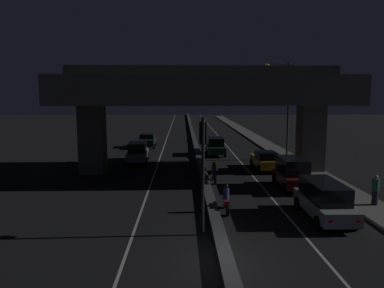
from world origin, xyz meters
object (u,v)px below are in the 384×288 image
Objects in this scene: car_taxi_yellow_third at (266,160)px; pedestrian_on_sidewalk at (375,190)px; motorcycle_blue_filtering_mid at (214,174)px; car_dark_green_fourth at (216,146)px; motorcycle_red_filtering_near at (226,200)px; car_silver_lead at (324,199)px; car_silver_lead_oncoming at (138,152)px; traffic_light_left_of_median at (203,155)px; car_dark_green_second_oncoming at (147,141)px; car_dark_red_second at (292,173)px; street_lamp at (285,103)px.

pedestrian_on_sidewalk is at bearing -161.74° from car_taxi_yellow_third.
pedestrian_on_sidewalk is at bearing -129.85° from motorcycle_blue_filtering_mid.
motorcycle_red_filtering_near is at bearing 178.10° from car_dark_green_fourth.
car_silver_lead is 1.03× the size of car_silver_lead_oncoming.
car_silver_lead_oncoming is at bearing 105.49° from traffic_light_left_of_median.
traffic_light_left_of_median reaches higher than car_dark_green_second_oncoming.
car_taxi_yellow_third is at bearing 4.16° from car_dark_red_second.
traffic_light_left_of_median is at bearing -114.74° from street_lamp.
car_dark_red_second is 5.27m from motorcycle_blue_filtering_mid.
traffic_light_left_of_median is 6.82m from car_silver_lead.
car_silver_lead is 3.87m from pedestrian_on_sidewalk.
car_dark_green_second_oncoming is 2.03× the size of motorcycle_red_filtering_near.
car_taxi_yellow_third is (-0.37, 6.11, -0.27)m from car_dark_red_second.
pedestrian_on_sidewalk is (8.12, 0.61, 0.33)m from motorcycle_red_filtering_near.
street_lamp is 5.44× the size of pedestrian_on_sidewalk.
car_silver_lead is 1.08× the size of car_taxi_yellow_third.
traffic_light_left_of_median is 3.11× the size of pedestrian_on_sidewalk.
traffic_light_left_of_median is at bearing 156.00° from car_taxi_yellow_third.
car_dark_red_second reaches higher than car_silver_lead.
car_dark_red_second reaches higher than motorcycle_blue_filtering_mid.
motorcycle_blue_filtering_mid is at bearing 35.74° from car_silver_lead_oncoming.
motorcycle_red_filtering_near is (1.38, 3.06, -2.86)m from traffic_light_left_of_median.
car_silver_lead_oncoming is 15.91m from motorcycle_red_filtering_near.
traffic_light_left_of_median is 1.12× the size of car_dark_green_fourth.
car_silver_lead is 27.50m from car_dark_green_second_oncoming.
motorcycle_blue_filtering_mid is at bearing 143.54° from pedestrian_on_sidewalk.
motorcycle_red_filtering_near is (6.31, -24.06, -0.16)m from car_dark_green_second_oncoming.
motorcycle_blue_filtering_mid is (-7.23, -8.84, -4.63)m from street_lamp.
traffic_light_left_of_median is 18.52m from car_silver_lead_oncoming.
car_silver_lead is 9.14m from motorcycle_blue_filtering_mid.
pedestrian_on_sidewalk is (9.50, 3.66, -2.53)m from traffic_light_left_of_median.
car_silver_lead_oncoming is 2.34× the size of motorcycle_red_filtering_near.
pedestrian_on_sidewalk is (14.40, -14.01, 0.02)m from car_silver_lead_oncoming.
street_lamp is at bearing 93.66° from pedestrian_on_sidewalk.
motorcycle_blue_filtering_mid is at bearing 131.82° from car_taxi_yellow_third.
traffic_light_left_of_median reaches higher than motorcycle_blue_filtering_mid.
car_silver_lead is at bearing 17.46° from traffic_light_left_of_median.
motorcycle_blue_filtering_mid is (6.21, -7.96, -0.33)m from car_silver_lead_oncoming.
street_lamp is 16.58m from car_dark_green_second_oncoming.
car_dark_red_second is 14.85m from car_silver_lead_oncoming.
car_silver_lead_oncoming is (-13.45, -0.88, -4.31)m from street_lamp.
street_lamp is 2.24× the size of car_dark_green_second_oncoming.
car_dark_green_fourth is 2.78× the size of pedestrian_on_sidewalk.
motorcycle_red_filtering_near is at bearing 135.31° from car_dark_red_second.
car_silver_lead_oncoming is 2.51× the size of motorcycle_blue_filtering_mid.
car_taxi_yellow_third is at bearing -120.36° from street_lamp.
car_dark_green_fourth is 2.33× the size of motorcycle_red_filtering_near.
car_taxi_yellow_third is at bearing -154.73° from car_dark_green_fourth.
car_silver_lead_oncoming reaches higher than motorcycle_blue_filtering_mid.
car_silver_lead reaches higher than pedestrian_on_sidewalk.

